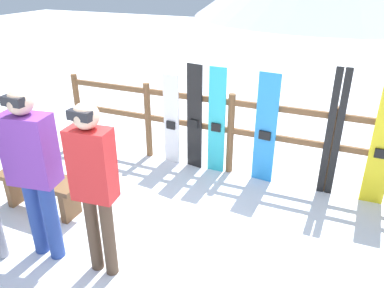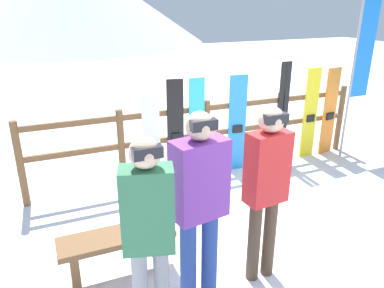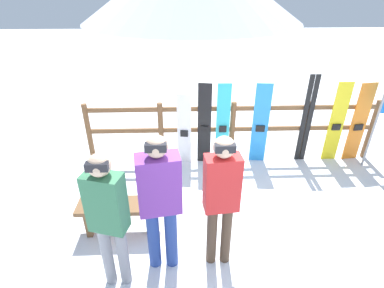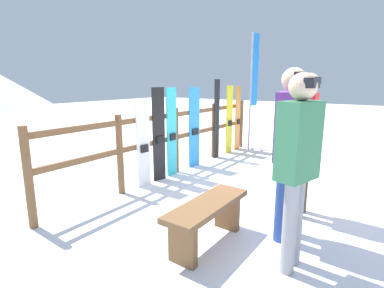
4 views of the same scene
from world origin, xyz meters
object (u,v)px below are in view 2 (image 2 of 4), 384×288
person_purple (199,198)px  rental_flag (361,58)px  snowboard_white (152,141)px  snowboard_yellow (310,114)px  person_plaid_green (148,227)px  snowboard_orange (330,112)px  person_red (266,182)px  ski_pair_black (283,113)px  snowboard_black_stripe (176,132)px  snowboard_cyan (197,129)px  bench (117,246)px  snowboard_blue (237,124)px

person_purple → rental_flag: (3.84, 2.14, 0.68)m
snowboard_white → snowboard_yellow: bearing=0.0°
person_plaid_green → snowboard_orange: (4.10, 2.63, -0.27)m
person_red → ski_pair_black: size_ratio=1.03×
snowboard_white → snowboard_black_stripe: 0.39m
person_plaid_green → snowboard_cyan: size_ratio=1.11×
bench → rental_flag: (4.46, 1.54, 1.40)m
bench → person_purple: person_purple is taller
snowboard_cyan → person_purple: bearing=-112.9°
snowboard_white → ski_pair_black: bearing=0.1°
person_red → snowboard_white: (-0.39, 2.37, -0.36)m
person_purple → snowboard_black_stripe: 2.50m
snowboard_orange → person_plaid_green: bearing=-147.3°
person_red → snowboard_cyan: (0.33, 2.37, -0.27)m
snowboard_white → snowboard_orange: bearing=0.0°
bench → snowboard_black_stripe: size_ratio=0.72×
snowboard_black_stripe → person_plaid_green: bearing=-114.3°
snowboard_blue → rental_flag: rental_flag is taller
bench → snowboard_orange: size_ratio=0.73×
person_plaid_green → snowboard_blue: 3.46m
person_purple → rental_flag: size_ratio=0.65×
bench → snowboard_blue: 2.98m
person_red → snowboard_yellow: bearing=43.8°
snowboard_black_stripe → snowboard_blue: snowboard_black_stripe is taller
snowboard_blue → snowboard_yellow: snowboard_yellow is taller
snowboard_yellow → rental_flag: size_ratio=0.56×
bench → snowboard_black_stripe: 2.26m
snowboard_cyan → person_red: bearing=-97.9°
snowboard_black_stripe → snowboard_white: bearing=-180.0°
ski_pair_black → rental_flag: size_ratio=0.62×
person_purple → person_red: bearing=2.1°
person_purple → snowboard_yellow: size_ratio=1.15×
person_red → rental_flag: bearing=33.8°
person_purple → snowboard_yellow: 3.97m
snowboard_white → snowboard_black_stripe: bearing=0.0°
snowboard_blue → ski_pair_black: bearing=0.2°
bench → snowboard_yellow: bearing=25.4°
snowboard_cyan → snowboard_blue: snowboard_cyan is taller
snowboard_white → snowboard_orange: 3.29m
snowboard_white → snowboard_cyan: 0.72m
person_purple → snowboard_blue: person_purple is taller
ski_pair_black → snowboard_orange: bearing=-0.2°
person_plaid_green → person_red: person_red is taller
bench → person_plaid_green: bearing=-82.8°
person_plaid_green → snowboard_blue: bearing=49.7°
person_red → snowboard_cyan: person_red is taller
ski_pair_black → rental_flag: 1.56m
ski_pair_black → snowboard_black_stripe: bearing=-179.9°
bench → person_red: 1.60m
snowboard_black_stripe → snowboard_orange: bearing=-0.0°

